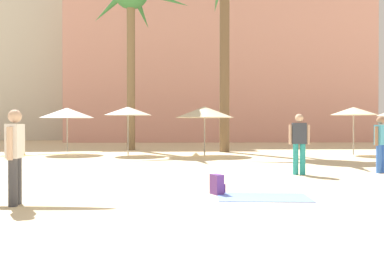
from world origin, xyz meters
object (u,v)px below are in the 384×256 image
palm_tree_far_left (131,4)px  beach_towel (263,197)px  cafe_umbrella_2 (67,113)px  backpack (217,185)px  cafe_umbrella_3 (354,111)px  cafe_umbrella_4 (128,111)px  person_near_left (299,141)px  cafe_umbrella_1 (205,112)px  person_mid_left (18,153)px  person_mid_right (381,142)px

palm_tree_far_left → beach_towel: bearing=-73.5°
cafe_umbrella_2 → backpack: bearing=-61.1°
palm_tree_far_left → cafe_umbrella_3: 13.46m
cafe_umbrella_3 → backpack: cafe_umbrella_3 is taller
cafe_umbrella_2 → beach_towel: bearing=-58.8°
cafe_umbrella_3 → cafe_umbrella_4: size_ratio=1.00×
cafe_umbrella_2 → beach_towel: cafe_umbrella_2 is taller
palm_tree_far_left → cafe_umbrella_3: (11.21, -4.03, -6.26)m
cafe_umbrella_3 → person_near_left: size_ratio=1.30×
cafe_umbrella_1 → person_mid_left: 12.23m
cafe_umbrella_3 → person_mid_left: size_ratio=0.74×
palm_tree_far_left → cafe_umbrella_4: 7.34m
cafe_umbrella_2 → cafe_umbrella_4: bearing=-11.1°
cafe_umbrella_3 → backpack: 13.24m
cafe_umbrella_2 → person_near_left: bearing=-42.5°
cafe_umbrella_4 → beach_towel: cafe_umbrella_4 is taller
palm_tree_far_left → backpack: palm_tree_far_left is taller
beach_towel → person_mid_right: (4.41, 3.95, 0.94)m
person_mid_right → beach_towel: bearing=-84.1°
cafe_umbrella_4 → beach_towel: 12.22m
cafe_umbrella_1 → person_near_left: cafe_umbrella_1 is taller
cafe_umbrella_4 → person_mid_left: (-0.51, -11.78, -1.18)m
palm_tree_far_left → cafe_umbrella_1: size_ratio=3.70×
cafe_umbrella_3 → person_mid_right: bearing=-108.0°
cafe_umbrella_2 → person_mid_left: size_ratio=0.85×
backpack → cafe_umbrella_2: bearing=92.2°
cafe_umbrella_1 → cafe_umbrella_3: 7.22m
cafe_umbrella_4 → person_mid_left: cafe_umbrella_4 is taller
cafe_umbrella_1 → beach_towel: size_ratio=1.51×
palm_tree_far_left → backpack: 17.19m
palm_tree_far_left → backpack: (3.59, -14.69, -8.18)m
backpack → cafe_umbrella_1: bearing=61.2°
backpack → person_mid_right: size_ratio=0.24×
palm_tree_far_left → person_near_left: 15.05m
cafe_umbrella_4 → beach_towel: bearing=-69.8°
cafe_umbrella_4 → person_mid_left: bearing=-92.5°
beach_towel → palm_tree_far_left: bearing=106.5°
cafe_umbrella_3 → person_near_left: (-4.91, -7.47, -1.14)m
person_mid_right → backpack: bearing=-92.3°
cafe_umbrella_2 → person_mid_right: bearing=-34.4°
beach_towel → backpack: (-0.89, 0.42, 0.19)m
person_near_left → backpack: bearing=-31.4°
cafe_umbrella_4 → backpack: bearing=-73.3°
cafe_umbrella_4 → person_near_left: size_ratio=1.31×
person_mid_left → person_near_left: (6.48, 4.09, 0.05)m
person_mid_left → backpack: bearing=11.3°
palm_tree_far_left → person_near_left: bearing=-61.3°
person_near_left → cafe_umbrella_3: bearing=155.5°
cafe_umbrella_3 → person_mid_right: (-2.32, -7.13, -1.18)m
person_mid_right → palm_tree_far_left: bearing=-177.4°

